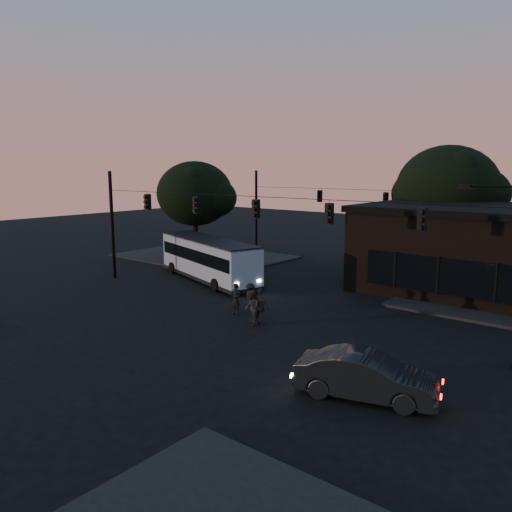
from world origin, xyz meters
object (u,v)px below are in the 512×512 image
Objects in this scene: building at (493,251)px; bus at (208,257)px; pedestrian_a at (236,299)px; car at (366,376)px; pedestrian_b at (252,308)px; pedestrian_c at (260,307)px; pedestrian_d at (250,297)px.

bus is (-16.17, -8.37, -1.08)m from building.
pedestrian_a is (-9.21, -13.40, -1.85)m from building.
bus reaches higher than car.
pedestrian_a is at bearing -124.51° from building.
pedestrian_b is (1.78, -0.82, 0.03)m from pedestrian_a.
pedestrian_b is at bearing -16.02° from bus.
building is at bearing -112.54° from pedestrian_c.
bus is at bearing 44.15° from car.
pedestrian_a is at bearing 49.03° from car.
pedestrian_a is (6.95, -5.03, -0.78)m from bus.
car is at bearing 18.06° from pedestrian_b.
pedestrian_b is (-8.08, 3.74, 0.10)m from car.
pedestrian_d is at bearing -11.34° from bus.
building is 16.15m from pedestrian_b.
building reaches higher than pedestrian_a.
pedestrian_c is at bearing 87.67° from pedestrian_b.
car is at bearing -87.94° from building.
pedestrian_a is at bearing -9.32° from pedestrian_c.
pedestrian_b reaches higher than pedestrian_a.
pedestrian_b is at bearing 162.68° from pedestrian_d.
building is 1.46× the size of bus.
pedestrian_d is (7.02, -3.91, -0.87)m from bus.
building is 9.01× the size of pedestrian_a.
car is 8.77m from pedestrian_c.
pedestrian_b reaches higher than car.
building is 15.44m from pedestrian_d.
bus is at bearing -26.95° from pedestrian_c.
car is 8.90m from pedestrian_b.
bus reaches higher than pedestrian_b.
building is 15.74m from pedestrian_c.
car is (16.81, -9.59, -0.85)m from bus.
pedestrian_b reaches higher than pedestrian_d.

